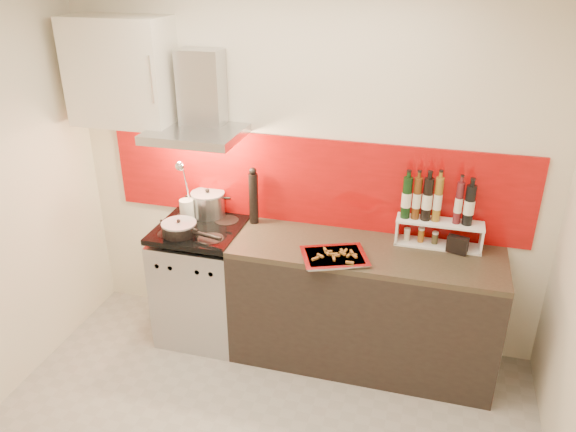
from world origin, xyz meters
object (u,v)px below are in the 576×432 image
(counter, at_px, (363,306))
(baking_tray, at_px, (335,256))
(stock_pot, at_px, (208,204))
(range_stove, at_px, (203,283))
(saute_pan, at_px, (180,228))
(pepper_mill, at_px, (253,196))

(counter, xyz_separation_m, baking_tray, (-0.18, -0.18, 0.47))
(counter, height_order, stock_pot, stock_pot)
(range_stove, height_order, stock_pot, stock_pot)
(saute_pan, bearing_deg, baking_tray, -1.79)
(range_stove, height_order, baking_tray, baking_tray)
(stock_pot, distance_m, baking_tray, 1.10)
(stock_pot, xyz_separation_m, baking_tray, (1.03, -0.38, -0.09))
(counter, height_order, saute_pan, saute_pan)
(counter, bearing_deg, baking_tray, -135.62)
(saute_pan, relative_size, pepper_mill, 1.09)
(counter, xyz_separation_m, saute_pan, (-1.28, -0.14, 0.50))
(pepper_mill, bearing_deg, counter, -12.61)
(range_stove, bearing_deg, saute_pan, -118.69)
(range_stove, relative_size, saute_pan, 1.96)
(range_stove, bearing_deg, baking_tray, -9.66)
(baking_tray, bearing_deg, pepper_mill, 151.14)
(pepper_mill, bearing_deg, baking_tray, -28.86)
(pepper_mill, relative_size, baking_tray, 0.85)
(range_stove, xyz_separation_m, counter, (1.20, 0.00, 0.01))
(counter, distance_m, baking_tray, 0.53)
(pepper_mill, bearing_deg, range_stove, -150.88)
(range_stove, relative_size, stock_pot, 3.66)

